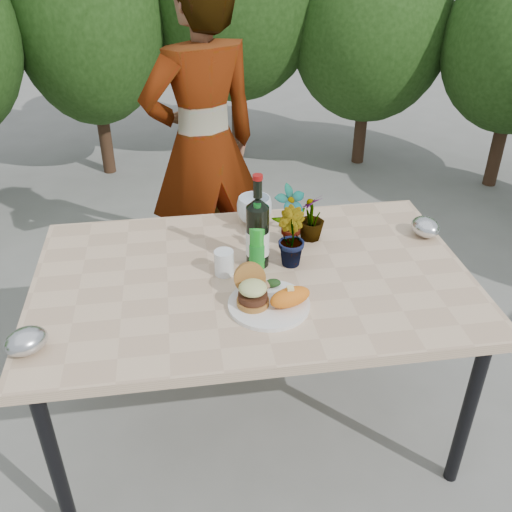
{
  "coord_description": "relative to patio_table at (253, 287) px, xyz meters",
  "views": [
    {
      "loc": [
        -0.25,
        -1.73,
        1.93
      ],
      "look_at": [
        0.0,
        -0.08,
        0.88
      ],
      "focal_mm": 40.0,
      "sensor_mm": 36.0,
      "label": 1
    }
  ],
  "objects": [
    {
      "name": "plastic_cup",
      "position": [
        -0.1,
        0.02,
        0.1
      ],
      "size": [
        0.07,
        0.07,
        0.09
      ],
      "primitive_type": "cylinder",
      "color": "white",
      "rests_on": "patio_table"
    },
    {
      "name": "seedling_right",
      "position": [
        0.27,
        0.23,
        0.15
      ],
      "size": [
        0.15,
        0.15,
        0.19
      ],
      "primitive_type": "imported",
      "rotation": [
        0.0,
        0.0,
        4.02
      ],
      "color": "#215D20",
      "rests_on": "patio_table"
    },
    {
      "name": "burger_stack",
      "position": [
        -0.03,
        -0.18,
        0.12
      ],
      "size": [
        0.11,
        0.16,
        0.11
      ],
      "color": "#B7722D",
      "rests_on": "dinner_plate"
    },
    {
      "name": "sweet_potato",
      "position": [
        0.09,
        -0.22,
        0.1
      ],
      "size": [
        0.17,
        0.12,
        0.06
      ],
      "primitive_type": "ellipsoid",
      "rotation": [
        0.0,
        0.0,
        0.35
      ],
      "color": "orange",
      "rests_on": "dinner_plate"
    },
    {
      "name": "seedling_mid",
      "position": [
        0.15,
        0.06,
        0.17
      ],
      "size": [
        0.13,
        0.15,
        0.22
      ],
      "primitive_type": "imported",
      "rotation": [
        0.0,
        0.0,
        1.87
      ],
      "color": "#2A541C",
      "rests_on": "patio_table"
    },
    {
      "name": "ground",
      "position": [
        0.0,
        0.0,
        -0.69
      ],
      "size": [
        80.0,
        80.0,
        0.0
      ],
      "primitive_type": "plane",
      "color": "slate",
      "rests_on": "ground"
    },
    {
      "name": "blue_bowl",
      "position": [
        0.06,
        0.4,
        0.12
      ],
      "size": [
        0.19,
        0.19,
        0.12
      ],
      "primitive_type": "imported",
      "rotation": [
        0.0,
        0.0,
        0.4
      ],
      "color": "silver",
      "rests_on": "patio_table"
    },
    {
      "name": "sparkling_water",
      "position": [
        0.02,
        0.05,
        0.15
      ],
      "size": [
        0.06,
        0.06,
        0.26
      ],
      "rotation": [
        0.0,
        0.0,
        -0.01
      ],
      "color": "#1C9A23",
      "rests_on": "patio_table"
    },
    {
      "name": "foil_packet_left",
      "position": [
        -0.74,
        -0.31,
        0.1
      ],
      "size": [
        0.17,
        0.16,
        0.08
      ],
      "primitive_type": "ellipsoid",
      "rotation": [
        0.0,
        0.0,
        0.57
      ],
      "color": "#BABCC1",
      "rests_on": "patio_table"
    },
    {
      "name": "person",
      "position": [
        -0.11,
        1.01,
        0.17
      ],
      "size": [
        0.74,
        0.62,
        1.72
      ],
      "primitive_type": "imported",
      "rotation": [
        0.0,
        0.0,
        3.52
      ],
      "color": "#9D6D4E",
      "rests_on": "ground"
    },
    {
      "name": "dinner_plate",
      "position": [
        0.03,
        -0.2,
        0.06
      ],
      "size": [
        0.28,
        0.28,
        0.01
      ],
      "primitive_type": "cylinder",
      "color": "white",
      "rests_on": "patio_table"
    },
    {
      "name": "patio_table",
      "position": [
        0.0,
        0.0,
        0.0
      ],
      "size": [
        1.6,
        1.0,
        0.75
      ],
      "color": "#D2B08C",
      "rests_on": "ground"
    },
    {
      "name": "seedling_left",
      "position": [
        0.18,
        0.19,
        0.18
      ],
      "size": [
        0.16,
        0.13,
        0.25
      ],
      "primitive_type": "imported",
      "rotation": [
        0.0,
        0.0,
        0.35
      ],
      "color": "#29571D",
      "rests_on": "patio_table"
    },
    {
      "name": "wine_bottle",
      "position": [
        0.03,
        0.07,
        0.19
      ],
      "size": [
        0.09,
        0.09,
        0.37
      ],
      "rotation": [
        0.0,
        0.0,
        -0.1
      ],
      "color": "black",
      "rests_on": "patio_table"
    },
    {
      "name": "grilled_veg",
      "position": [
        0.04,
        -0.11,
        0.09
      ],
      "size": [
        0.08,
        0.05,
        0.03
      ],
      "color": "olive",
      "rests_on": "dinner_plate"
    },
    {
      "name": "shrub_hedge",
      "position": [
        0.03,
        1.78,
        0.43
      ],
      "size": [
        6.84,
        5.03,
        2.18
      ],
      "color": "#382316",
      "rests_on": "ground"
    },
    {
      "name": "foil_packet_right",
      "position": [
        0.74,
        0.18,
        0.1
      ],
      "size": [
        0.13,
        0.15,
        0.08
      ],
      "primitive_type": "ellipsoid",
      "rotation": [
        0.0,
        0.0,
        1.79
      ],
      "color": "silver",
      "rests_on": "patio_table"
    }
  ]
}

